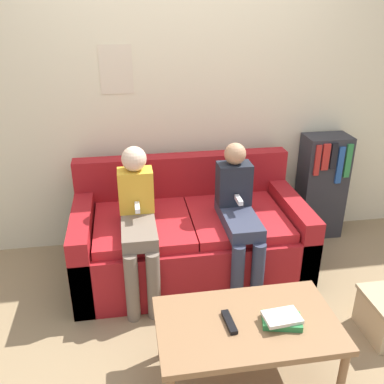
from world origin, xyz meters
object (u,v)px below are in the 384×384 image
at_px(couch, 189,237).
at_px(bookshelf, 322,186).
at_px(tv_remote, 229,322).
at_px(person_left, 138,218).
at_px(coffee_table, 247,328).
at_px(person_right, 239,212).

xyz_separation_m(couch, bookshelf, (1.22, 0.37, 0.18)).
bearing_deg(tv_remote, couch, 87.80).
bearing_deg(bookshelf, couch, -163.11).
relative_size(couch, tv_remote, 9.83).
xyz_separation_m(person_left, tv_remote, (0.42, -0.90, -0.17)).
relative_size(couch, coffee_table, 1.78).
relative_size(person_right, bookshelf, 1.14).
xyz_separation_m(person_left, bookshelf, (1.61, 0.59, -0.14)).
bearing_deg(bookshelf, person_right, -146.78).
relative_size(tv_remote, bookshelf, 0.19).
distance_m(coffee_table, bookshelf, 1.85).
bearing_deg(bookshelf, coffee_table, -126.16).
relative_size(coffee_table, person_left, 0.91).
height_order(couch, bookshelf, bookshelf).
height_order(tv_remote, bookshelf, bookshelf).
bearing_deg(tv_remote, person_left, 111.00).
bearing_deg(bookshelf, tv_remote, -128.58).
bearing_deg(bookshelf, person_left, -159.88).
relative_size(person_right, tv_remote, 6.04).
distance_m(couch, bookshelf, 1.29).
bearing_deg(person_right, person_left, 179.58).
height_order(coffee_table, tv_remote, tv_remote).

